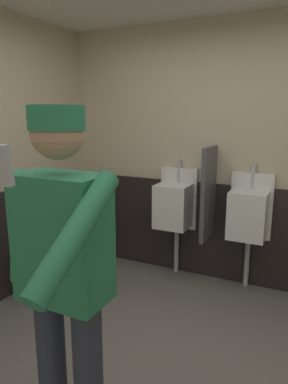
% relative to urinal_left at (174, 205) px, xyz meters
% --- Properties ---
extents(wall_back, '(4.13, 0.12, 2.59)m').
position_rel_urinal_left_xyz_m(wall_back, '(0.50, 0.22, 0.52)').
color(wall_back, beige).
rests_on(wall_back, ground_plane).
extents(wainscot_band_back, '(3.53, 0.03, 1.01)m').
position_rel_urinal_left_xyz_m(wainscot_band_back, '(0.50, 0.14, -0.27)').
color(wainscot_band_back, black).
rests_on(wainscot_band_back, ground_plane).
extents(urinal_left, '(0.40, 0.34, 1.24)m').
position_rel_urinal_left_xyz_m(urinal_left, '(0.00, 0.00, 0.00)').
color(urinal_left, white).
rests_on(urinal_left, ground_plane).
extents(urinal_middle, '(0.40, 0.34, 1.24)m').
position_rel_urinal_left_xyz_m(urinal_middle, '(0.75, 0.00, 0.00)').
color(urinal_middle, white).
rests_on(urinal_middle, ground_plane).
extents(privacy_divider_panel, '(0.04, 0.40, 0.90)m').
position_rel_urinal_left_xyz_m(privacy_divider_panel, '(0.38, -0.07, 0.17)').
color(privacy_divider_panel, '#4C4C51').
extents(person, '(0.62, 0.60, 1.72)m').
position_rel_urinal_left_xyz_m(person, '(0.29, -2.13, 0.24)').
color(person, '#2D3342').
rests_on(person, ground_plane).
extents(cell_phone, '(0.06, 0.04, 0.11)m').
position_rel_urinal_left_xyz_m(cell_phone, '(0.52, -2.63, 0.77)').
color(cell_phone, '#A5A8B2').
extents(trash_bin, '(0.39, 0.39, 0.59)m').
position_rel_urinal_left_xyz_m(trash_bin, '(-0.92, -0.91, -0.48)').
color(trash_bin, '#38383D').
rests_on(trash_bin, ground_plane).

